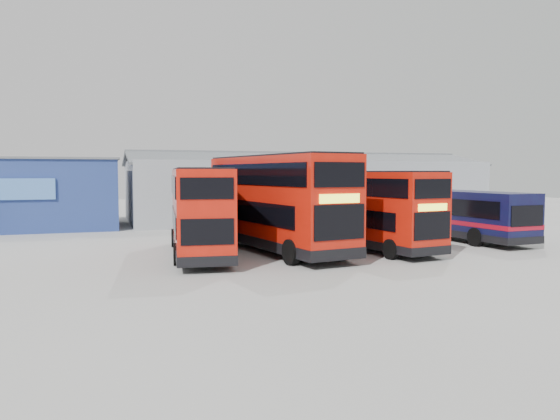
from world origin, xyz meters
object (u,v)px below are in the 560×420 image
object	(u,v)px
office_block	(30,193)
maintenance_shed	(304,189)
double_decker_left	(199,212)
single_decker_blue	(456,215)
double_decker_centre	(276,204)
double_decker_right	(368,210)

from	to	relation	value
office_block	maintenance_shed	world-z (taller)	maintenance_shed
double_decker_left	single_decker_blue	bearing A→B (deg)	-167.49
office_block	double_decker_centre	xyz separation A→B (m)	(13.39, -16.52, -0.11)
double_decker_left	double_decker_right	world-z (taller)	double_decker_left
double_decker_right	single_decker_blue	world-z (taller)	double_decker_right
double_decker_left	office_block	bearing A→B (deg)	-54.47
office_block	single_decker_blue	size ratio (longest dim) A/B	1.10
single_decker_blue	maintenance_shed	bearing A→B (deg)	-82.50
maintenance_shed	double_decker_centre	xyz separation A→B (m)	(-8.61, -18.53, -0.13)
office_block	double_decker_centre	distance (m)	21.27
maintenance_shed	double_decker_centre	distance (m)	20.43
maintenance_shed	double_decker_centre	size ratio (longest dim) A/B	2.54
double_decker_left	double_decker_centre	distance (m)	4.07
office_block	double_decker_left	world-z (taller)	office_block
office_block	double_decker_right	bearing A→B (deg)	-43.24
single_decker_blue	double_decker_right	bearing A→B (deg)	12.97
double_decker_left	maintenance_shed	bearing A→B (deg)	-117.57
double_decker_centre	double_decker_right	distance (m)	4.97
double_decker_right	double_decker_centre	bearing A→B (deg)	163.51
double_decker_left	single_decker_blue	world-z (taller)	double_decker_left
double_decker_left	double_decker_centre	world-z (taller)	double_decker_centre
single_decker_blue	double_decker_centre	bearing A→B (deg)	3.07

